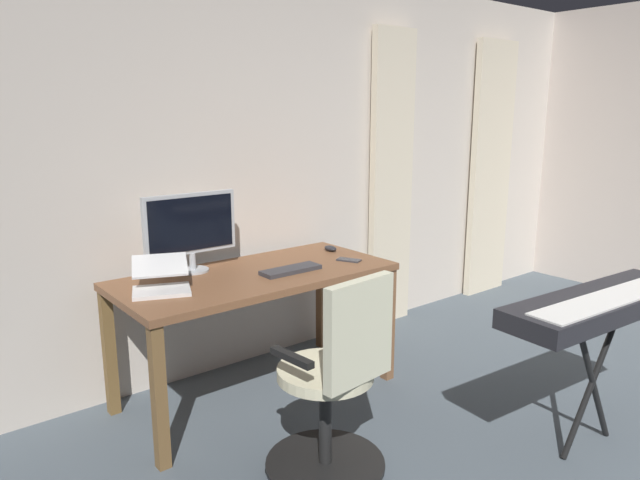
# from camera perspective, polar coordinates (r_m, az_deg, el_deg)

# --- Properties ---
(back_room_partition) EXTENTS (5.66, 0.10, 2.56)m
(back_room_partition) POSITION_cam_1_polar(r_m,az_deg,el_deg) (4.17, 0.50, 7.50)
(back_room_partition) COLOR beige
(back_room_partition) RESTS_ON ground
(curtain_left_panel) EXTENTS (0.51, 0.06, 2.24)m
(curtain_left_panel) POSITION_cam_1_polar(r_m,az_deg,el_deg) (5.46, 16.38, 6.55)
(curtain_left_panel) COLOR beige
(curtain_left_panel) RESTS_ON ground
(curtain_right_panel) EXTENTS (0.40, 0.06, 2.24)m
(curtain_right_panel) POSITION_cam_1_polar(r_m,az_deg,el_deg) (4.49, 7.01, 5.75)
(curtain_right_panel) COLOR beige
(curtain_right_panel) RESTS_ON ground
(desk) EXTENTS (1.57, 0.73, 0.75)m
(desk) POSITION_cam_1_polar(r_m,az_deg,el_deg) (3.34, -6.29, -4.64)
(desk) COLOR brown
(desk) RESTS_ON ground
(office_chair) EXTENTS (0.56, 0.56, 0.98)m
(office_chair) POSITION_cam_1_polar(r_m,az_deg,el_deg) (2.66, 1.50, -14.24)
(office_chair) COLOR black
(office_chair) RESTS_ON ground
(computer_monitor) EXTENTS (0.55, 0.18, 0.45)m
(computer_monitor) POSITION_cam_1_polar(r_m,az_deg,el_deg) (3.34, -12.58, 1.28)
(computer_monitor) COLOR #B7BCC1
(computer_monitor) RESTS_ON desk
(computer_keyboard) EXTENTS (0.36, 0.12, 0.02)m
(computer_keyboard) POSITION_cam_1_polar(r_m,az_deg,el_deg) (3.31, -2.88, -2.95)
(computer_keyboard) COLOR #333338
(computer_keyboard) RESTS_ON desk
(laptop) EXTENTS (0.37, 0.39, 0.16)m
(laptop) POSITION_cam_1_polar(r_m,az_deg,el_deg) (3.06, -15.35, -3.93)
(laptop) COLOR white
(laptop) RESTS_ON desk
(computer_mouse) EXTENTS (0.06, 0.10, 0.04)m
(computer_mouse) POSITION_cam_1_polar(r_m,az_deg,el_deg) (3.79, 1.03, -0.83)
(computer_mouse) COLOR #232328
(computer_mouse) RESTS_ON desk
(cell_phone_by_monitor) EXTENTS (0.12, 0.16, 0.01)m
(cell_phone_by_monitor) POSITION_cam_1_polar(r_m,az_deg,el_deg) (3.55, 2.85, -1.97)
(cell_phone_by_monitor) COLOR #333338
(cell_phone_by_monitor) RESTS_ON desk
(piano_keyboard) EXTENTS (1.19, 0.41, 0.81)m
(piano_keyboard) POSITION_cam_1_polar(r_m,az_deg,el_deg) (3.08, 25.89, -5.90)
(piano_keyboard) COLOR black
(piano_keyboard) RESTS_ON ground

